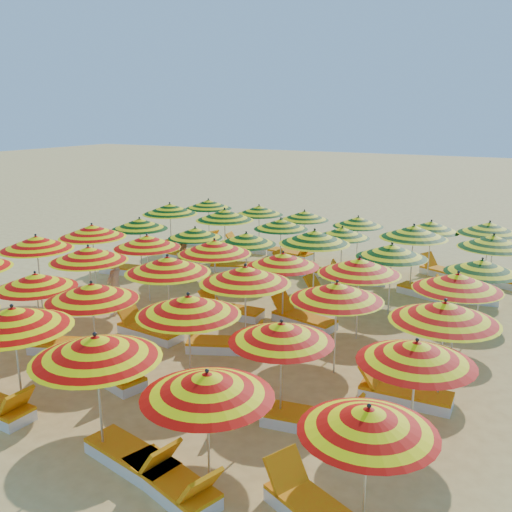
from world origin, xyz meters
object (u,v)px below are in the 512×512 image
umbrella_28 (392,251)px  umbrella_35 (493,242)px  umbrella_41 (489,228)px  lounger_20 (465,296)px  umbrella_38 (305,215)px  lounger_19 (428,292)px  umbrella_3 (96,348)px  umbrella_40 (431,226)px  umbrella_5 (368,420)px  umbrella_17 (445,312)px  umbrella_39 (358,222)px  lounger_13 (124,269)px  umbrella_26 (246,239)px  umbrella_31 (225,215)px  lounger_8 (149,330)px  umbrella_7 (36,281)px  umbrella_16 (337,291)px  umbrella_22 (359,266)px  lounger_16 (234,266)px  lounger_15 (184,256)px  lounger_18 (357,278)px  lounger_23 (291,254)px  lounger_7 (314,420)px  lounger_9 (226,344)px  lounger_22 (247,247)px  umbrella_29 (482,266)px  umbrella_36 (208,204)px  lounger_2 (172,483)px  lounger_1 (134,457)px  umbrella_24 (140,224)px  umbrella_19 (147,242)px  umbrella_2 (13,318)px  umbrella_11 (416,352)px  lounger_17 (297,269)px  umbrella_37 (259,210)px  umbrella_4 (207,385)px  umbrella_20 (215,247)px  umbrella_21 (283,260)px  lounger_6 (216,396)px  umbrella_18 (92,231)px  umbrella_14 (168,265)px  umbrella_12 (36,243)px  umbrella_25 (195,233)px  lounger_21 (200,241)px  umbrella_27 (315,237)px  umbrella_9 (188,305)px  lounger_10 (403,394)px  beachgoer_b (185,263)px  lounger_25 (504,282)px  lounger_11 (230,311)px  umbrella_30 (170,209)px  lounger_5 (113,375)px  lounger_14 (332,296)px  umbrella_15 (245,275)px

umbrella_28 → umbrella_35: umbrella_35 is taller
umbrella_41 → lounger_20: bearing=-97.1°
umbrella_38 → lounger_19: 5.72m
umbrella_3 → umbrella_40: bearing=79.5°
umbrella_5 → umbrella_17: bearing=87.3°
umbrella_39 → lounger_13: umbrella_39 is taller
umbrella_26 → umbrella_31: size_ratio=0.86×
umbrella_38 → lounger_8: (-0.36, -8.63, -1.50)m
umbrella_7 → umbrella_16: umbrella_16 is taller
umbrella_22 → lounger_16: size_ratio=1.41×
lounger_8 → lounger_15: bearing=-55.3°
umbrella_7 → umbrella_40: 12.22m
umbrella_41 → lounger_18: size_ratio=1.15×
lounger_23 → lounger_7: bearing=-53.9°
lounger_9 → umbrella_5: bearing=-65.8°
lounger_9 → lounger_22: bearing=92.7°
lounger_18 → umbrella_28: bearing=109.6°
umbrella_29 → lounger_15: (-10.50, 2.29, -1.52)m
umbrella_22 → umbrella_36: bearing=142.3°
lounger_2 → lounger_23: size_ratio=1.01×
umbrella_38 → lounger_1: bearing=-77.9°
umbrella_24 → umbrella_19: bearing=-46.4°
umbrella_2 → umbrella_11: bearing=19.1°
lounger_17 → lounger_19: 4.51m
umbrella_37 → umbrella_11: bearing=-51.5°
umbrella_4 → umbrella_29: size_ratio=0.97×
umbrella_20 → umbrella_21: (1.99, 0.09, -0.12)m
lounger_1 → lounger_6: bearing=99.8°
umbrella_16 → umbrella_18: (-8.44, 1.89, 0.06)m
umbrella_24 → umbrella_14: bearing=-44.3°
umbrella_36 → umbrella_40: size_ratio=1.27×
umbrella_12 → lounger_13: (-0.27, 3.75, -1.70)m
umbrella_25 → lounger_21: size_ratio=1.15×
umbrella_27 → lounger_17: size_ratio=1.27×
umbrella_21 → umbrella_9: bearing=-88.6°
umbrella_5 → umbrella_18: bearing=149.5°
lounger_10 → umbrella_16: bearing=-20.2°
beachgoer_b → lounger_16: bearing=31.0°
lounger_25 → umbrella_40: bearing=-162.1°
lounger_11 → umbrella_30: bearing=-42.3°
umbrella_2 → lounger_16: umbrella_2 is taller
umbrella_9 → lounger_25: umbrella_9 is taller
umbrella_11 → lounger_5: bearing=-176.1°
umbrella_26 → lounger_20: size_ratio=1.21×
umbrella_4 → lounger_10: 4.68m
lounger_6 → lounger_17: same height
lounger_1 → lounger_25: bearing=84.1°
umbrella_38 → lounger_14: bearing=-56.5°
umbrella_21 → umbrella_15: bearing=-86.9°
umbrella_14 → lounger_15: bearing=122.6°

